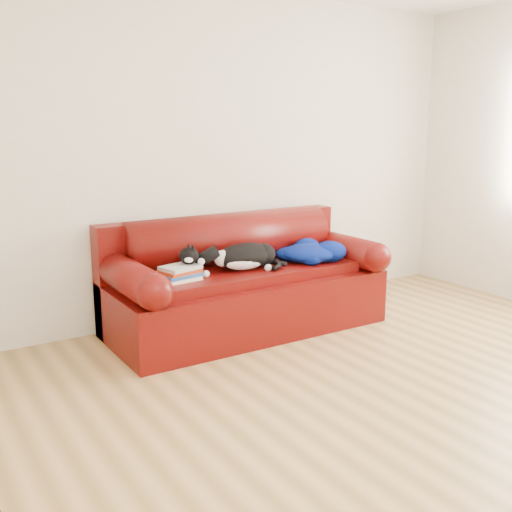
{
  "coord_description": "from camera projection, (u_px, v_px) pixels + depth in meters",
  "views": [
    {
      "loc": [
        -2.52,
        -2.31,
        1.56
      ],
      "look_at": [
        -0.22,
        1.35,
        0.61
      ],
      "focal_mm": 42.0,
      "sensor_mm": 36.0,
      "label": 1
    }
  ],
  "objects": [
    {
      "name": "sofa_base",
      "position": [
        246.0,
        299.0,
        4.63
      ],
      "size": [
        2.1,
        0.9,
        0.5
      ],
      "color": "#3D0206",
      "rests_on": "ground"
    },
    {
      "name": "cat",
      "position": [
        245.0,
        257.0,
        4.45
      ],
      "size": [
        0.67,
        0.34,
        0.25
      ],
      "rotation": [
        0.0,
        0.0,
        -0.17
      ],
      "color": "black",
      "rests_on": "sofa_base"
    },
    {
      "name": "sofa_back",
      "position": [
        230.0,
        255.0,
        4.76
      ],
      "size": [
        2.1,
        1.01,
        0.88
      ],
      "color": "#3D0206",
      "rests_on": "ground"
    },
    {
      "name": "ground",
      "position": [
        408.0,
        393.0,
        3.56
      ],
      "size": [
        4.5,
        4.5,
        0.0
      ],
      "primitive_type": "plane",
      "color": "olive",
      "rests_on": "ground"
    },
    {
      "name": "book_stack",
      "position": [
        179.0,
        273.0,
        4.16
      ],
      "size": [
        0.29,
        0.25,
        0.1
      ],
      "rotation": [
        0.0,
        0.0,
        0.18
      ],
      "color": "white",
      "rests_on": "sofa_base"
    },
    {
      "name": "room_shell",
      "position": [
        438.0,
        105.0,
        3.28
      ],
      "size": [
        4.52,
        4.02,
        2.61
      ],
      "color": "beige",
      "rests_on": "ground"
    },
    {
      "name": "blanket",
      "position": [
        311.0,
        252.0,
        4.75
      ],
      "size": [
        0.54,
        0.5,
        0.17
      ],
      "rotation": [
        0.0,
        0.0,
        -0.17
      ],
      "color": "#020345",
      "rests_on": "sofa_base"
    }
  ]
}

